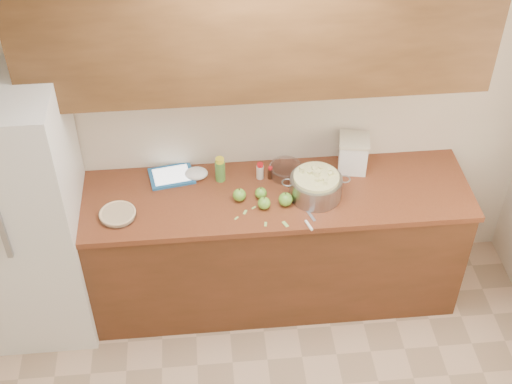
{
  "coord_description": "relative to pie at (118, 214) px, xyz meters",
  "views": [
    {
      "loc": [
        -0.33,
        -1.8,
        3.84
      ],
      "look_at": [
        -0.02,
        1.43,
        0.98
      ],
      "focal_mm": 50.0,
      "sensor_mm": 36.0,
      "label": 1
    }
  ],
  "objects": [
    {
      "name": "mixing_bowl",
      "position": [
        1.04,
        0.29,
        0.02
      ],
      "size": [
        0.21,
        0.21,
        0.08
      ],
      "rotation": [
        0.0,
        0.0,
        -0.21
      ],
      "color": "silver",
      "rests_on": "counter_run"
    },
    {
      "name": "paper_towel",
      "position": [
        0.48,
        0.32,
        0.01
      ],
      "size": [
        0.16,
        0.14,
        0.06
      ],
      "primitive_type": "ellipsoid",
      "rotation": [
        0.0,
        0.0,
        0.14
      ],
      "color": "white",
      "rests_on": "counter_run"
    },
    {
      "name": "peel_a",
      "position": [
        0.81,
        0.0,
        -0.02
      ],
      "size": [
        0.03,
        0.03,
        0.0
      ],
      "primitive_type": "cube",
      "rotation": [
        0.0,
        0.0,
        0.64
      ],
      "color": "#95C45F",
      "rests_on": "counter_run"
    },
    {
      "name": "tablet",
      "position": [
        0.32,
        0.34,
        -0.01
      ],
      "size": [
        0.31,
        0.25,
        0.02
      ],
      "rotation": [
        0.0,
        0.0,
        0.17
      ],
      "color": "#21619E",
      "rests_on": "counter_run"
    },
    {
      "name": "upper_cabinets",
      "position": [
        0.86,
        0.28,
        1.01
      ],
      "size": [
        2.6,
        0.34,
        0.7
      ],
      "primitive_type": "cube",
      "color": "brown",
      "rests_on": "room_shell"
    },
    {
      "name": "colander",
      "position": [
        1.2,
        0.08,
        0.06
      ],
      "size": [
        0.42,
        0.32,
        0.16
      ],
      "rotation": [
        0.0,
        0.0,
        0.17
      ],
      "color": "gray",
      "rests_on": "counter_run"
    },
    {
      "name": "apple_front",
      "position": [
        0.88,
        -0.01,
        0.02
      ],
      "size": [
        0.08,
        0.08,
        0.09
      ],
      "color": "#64A530",
      "rests_on": "counter_run"
    },
    {
      "name": "room_shell",
      "position": [
        0.86,
        -1.35,
        0.36
      ],
      "size": [
        3.6,
        3.6,
        3.6
      ],
      "color": "tan",
      "rests_on": "ground"
    },
    {
      "name": "apple_extra",
      "position": [
        1.01,
        0.01,
        0.02
      ],
      "size": [
        0.09,
        0.09,
        0.1
      ],
      "color": "#64A530",
      "rests_on": "counter_run"
    },
    {
      "name": "lemon_bottle",
      "position": [
        0.63,
        0.28,
        0.06
      ],
      "size": [
        0.06,
        0.06,
        0.17
      ],
      "rotation": [
        0.0,
        0.0,
        0.38
      ],
      "color": "#4C8C38",
      "rests_on": "counter_run"
    },
    {
      "name": "vanilla_bottle",
      "position": [
        0.94,
        0.27,
        0.02
      ],
      "size": [
        0.03,
        0.03,
        0.09
      ],
      "rotation": [
        0.0,
        0.0,
        -0.08
      ],
      "color": "black",
      "rests_on": "counter_run"
    },
    {
      "name": "apple_left",
      "position": [
        0.73,
        0.08,
        0.02
      ],
      "size": [
        0.08,
        0.08,
        0.09
      ],
      "color": "#64A530",
      "rests_on": "counter_run"
    },
    {
      "name": "peel_d",
      "position": [
        0.99,
        -0.16,
        -0.02
      ],
      "size": [
        0.04,
        0.05,
        0.0
      ],
      "primitive_type": "cube",
      "rotation": [
        0.0,
        0.0,
        2.0
      ],
      "color": "#95C45F",
      "rests_on": "counter_run"
    },
    {
      "name": "peel_e",
      "position": [
        0.76,
        -0.03,
        -0.02
      ],
      "size": [
        0.03,
        0.04,
        0.0
      ],
      "primitive_type": "cube",
      "rotation": [
        0.0,
        0.0,
        -2.02
      ],
      "color": "#95C45F",
      "rests_on": "counter_run"
    },
    {
      "name": "fridge",
      "position": [
        -0.58,
        0.09,
        -0.04
      ],
      "size": [
        0.7,
        0.7,
        1.8
      ],
      "primitive_type": "cube",
      "color": "silver",
      "rests_on": "ground"
    },
    {
      "name": "counter_run",
      "position": [
        0.86,
        0.13,
        -0.48
      ],
      "size": [
        2.64,
        0.68,
        0.92
      ],
      "color": "#582C18",
      "rests_on": "ground"
    },
    {
      "name": "pie",
      "position": [
        0.0,
        0.0,
        0.0
      ],
      "size": [
        0.23,
        0.23,
        0.04
      ],
      "rotation": [
        0.0,
        0.0,
        -0.21
      ],
      "color": "silver",
      "rests_on": "counter_run"
    },
    {
      "name": "cinnamon_shaker",
      "position": [
        0.88,
        0.28,
        0.04
      ],
      "size": [
        0.05,
        0.05,
        0.11
      ],
      "rotation": [
        0.0,
        0.0,
        0.32
      ],
      "color": "beige",
      "rests_on": "counter_run"
    },
    {
      "name": "peel_b",
      "position": [
        0.87,
        -0.15,
        -0.02
      ],
      "size": [
        0.02,
        0.04,
        0.0
      ],
      "primitive_type": "cube",
      "rotation": [
        0.0,
        0.0,
        -1.74
      ],
      "color": "#95C45F",
      "rests_on": "counter_run"
    },
    {
      "name": "apple_center",
      "position": [
        0.87,
        0.09,
        0.02
      ],
      "size": [
        0.07,
        0.07,
        0.08
      ],
      "color": "#64A530",
      "rests_on": "counter_run"
    },
    {
      "name": "flour_canister",
      "position": [
        1.48,
        0.32,
        0.1
      ],
      "size": [
        0.22,
        0.22,
        0.23
      ],
      "rotation": [
        0.0,
        0.0,
        -0.2
      ],
      "color": "white",
      "rests_on": "counter_run"
    },
    {
      "name": "paring_knife",
      "position": [
        1.12,
        -0.18,
        -0.01
      ],
      "size": [
        0.07,
        0.17,
        0.02
      ],
      "rotation": [
        0.0,
        0.0,
        0.32
      ],
      "color": "gray",
      "rests_on": "counter_run"
    },
    {
      "name": "peel_c",
      "position": [
        0.7,
        -0.08,
        -0.02
      ],
      "size": [
        0.03,
        0.03,
        0.0
      ],
      "primitive_type": "cube",
      "rotation": [
        0.0,
        0.0,
        0.81
      ],
      "color": "#95C45F",
      "rests_on": "counter_run"
    }
  ]
}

